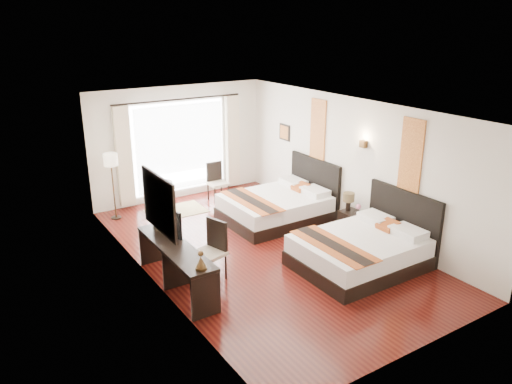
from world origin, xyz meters
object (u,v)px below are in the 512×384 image
bed_far (278,206)px  console_desk (176,266)px  bed_near (363,249)px  side_table (162,195)px  window_chair (218,189)px  vase (358,212)px  desk_chair (210,262)px  table_lamp (349,198)px  floor_lamp (111,164)px  television (162,221)px  fruit_bowl (161,181)px  nightstand (352,223)px

bed_far → console_desk: (-3.17, -1.53, 0.05)m
bed_far → bed_near: bearing=-90.0°
side_table → window_chair: (1.35, -0.31, -0.02)m
vase → desk_chair: (-3.38, 0.08, -0.25)m
table_lamp → floor_lamp: floor_lamp is taller
bed_near → table_lamp: size_ratio=5.90×
vase → television: television is taller
bed_far → vase: 1.87m
television → desk_chair: (0.57, -0.62, -0.68)m
table_lamp → floor_lamp: 5.20m
console_desk → window_chair: bearing=52.1°
floor_lamp → window_chair: 2.72m
floor_lamp → window_chair: size_ratio=1.59×
table_lamp → window_chair: 3.52m
bed_near → fruit_bowl: bearing=111.6°
bed_far → vase: (0.81, -1.67, 0.24)m
floor_lamp → window_chair: floor_lamp is taller
television → floor_lamp: (0.08, 3.03, 0.28)m
fruit_bowl → desk_chair: bearing=-100.1°
desk_chair → fruit_bowl: bearing=-117.2°
vase → window_chair: size_ratio=0.15×
console_desk → desk_chair: bearing=-6.7°
bed_near → console_desk: (-3.17, 1.13, 0.05)m
bed_near → window_chair: bearing=96.9°
vase → window_chair: (-1.35, 3.52, -0.28)m
vase → side_table: size_ratio=0.22×
television → side_table: television is taller
floor_lamp → fruit_bowl: (1.16, 0.10, -0.63)m
fruit_bowl → window_chair: size_ratio=0.21×
bed_far → nightstand: size_ratio=4.50×
nightstand → console_desk: bearing=-179.4°
television → vase: bearing=-111.1°
vase → fruit_bowl: (-2.72, 3.83, 0.08)m
bed_far → television: (-3.15, -0.98, 0.67)m
vase → console_desk: size_ratio=0.06×
bed_near → television: size_ratio=2.67×
desk_chair → fruit_bowl: (0.67, 3.75, 0.33)m
nightstand → desk_chair: desk_chair is taller
bed_far → vase: bearing=-64.2°
table_lamp → floor_lamp: bearing=138.7°
nightstand → desk_chair: 3.42m
bed_near → console_desk: size_ratio=1.03×
table_lamp → fruit_bowl: size_ratio=1.93×
side_table → window_chair: size_ratio=0.66×
bed_far → side_table: bed_far is taller
vase → console_desk: console_desk is taller
table_lamp → television: television is taller
vase → bed_near: bearing=-129.2°
bed_far → vase: size_ratio=16.20×
floor_lamp → side_table: 1.52m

